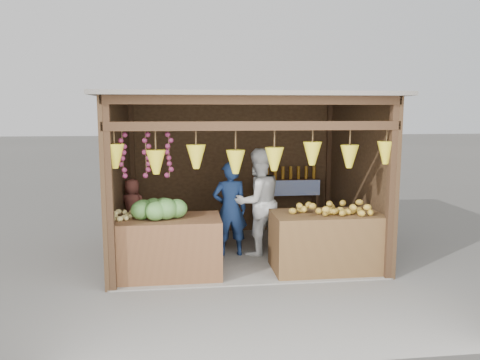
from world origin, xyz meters
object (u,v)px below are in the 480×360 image
object	(u,v)px
woman_standing	(258,202)
vendor_seated	(133,207)
counter_left	(166,247)
man_standing	(230,209)
counter_right	(326,242)

from	to	relation	value
woman_standing	vendor_seated	bearing A→B (deg)	-29.13
counter_left	vendor_seated	distance (m)	1.36
counter_left	man_standing	world-z (taller)	man_standing
man_standing	woman_standing	size ratio (longest dim) A/B	0.88
counter_right	woman_standing	world-z (taller)	woman_standing
counter_right	vendor_seated	size ratio (longest dim) A/B	1.66
woman_standing	man_standing	bearing A→B (deg)	-14.83
vendor_seated	woman_standing	bearing A→B (deg)	-171.65
counter_right	man_standing	world-z (taller)	man_standing
counter_left	man_standing	bearing A→B (deg)	39.95
counter_right	man_standing	xyz separation A→B (m)	(-1.36, 0.89, 0.35)
counter_left	vendor_seated	bearing A→B (deg)	116.52
counter_left	man_standing	distance (m)	1.38
counter_left	woman_standing	distance (m)	1.81
vendor_seated	counter_left	bearing A→B (deg)	132.09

